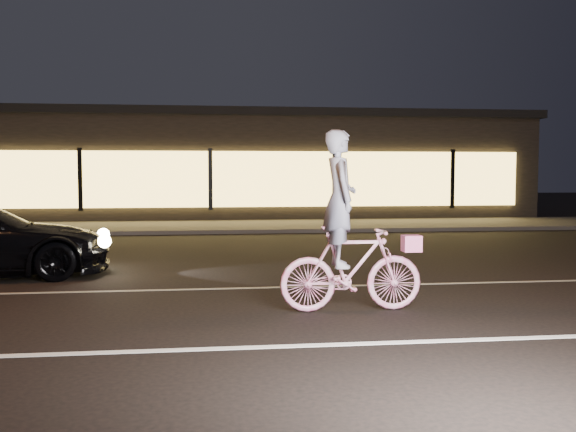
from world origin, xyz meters
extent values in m
plane|color=black|center=(0.00, 0.00, 0.00)|extent=(90.00, 90.00, 0.00)
cube|color=silver|center=(0.00, -1.50, 0.00)|extent=(60.00, 0.12, 0.01)
cube|color=gray|center=(0.00, 2.00, 0.00)|extent=(60.00, 0.10, 0.01)
cube|color=#383533|center=(0.00, 13.00, 0.06)|extent=(30.00, 4.00, 0.12)
cube|color=black|center=(0.00, 19.00, 2.00)|extent=(25.00, 8.00, 4.00)
cube|color=black|center=(0.00, 19.00, 4.05)|extent=(25.40, 8.40, 0.30)
cube|color=#E6B950|center=(0.00, 14.90, 1.60)|extent=(23.00, 0.15, 2.00)
cube|color=black|center=(-4.50, 14.82, 1.60)|extent=(0.15, 0.08, 2.20)
cube|color=black|center=(0.00, 14.82, 1.60)|extent=(0.15, 0.08, 2.20)
cube|color=black|center=(4.50, 14.82, 1.60)|extent=(0.15, 0.08, 2.20)
cube|color=black|center=(9.00, 14.82, 1.60)|extent=(0.15, 0.08, 2.20)
imported|color=#E53179|center=(1.79, 0.13, 0.58)|extent=(1.93, 0.55, 1.16)
imported|color=silver|center=(1.62, 0.13, 1.52)|extent=(0.44, 0.67, 1.82)
cube|color=#E93F7E|center=(2.61, 0.13, 0.91)|extent=(0.24, 0.20, 0.22)
sphere|color=#FFF2BF|center=(-2.15, 4.64, 0.65)|extent=(0.24, 0.24, 0.24)
sphere|color=#FFF2BF|center=(-1.94, 3.36, 0.65)|extent=(0.24, 0.24, 0.24)
camera|label=1|loc=(-0.13, -8.22, 1.88)|focal=40.00mm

